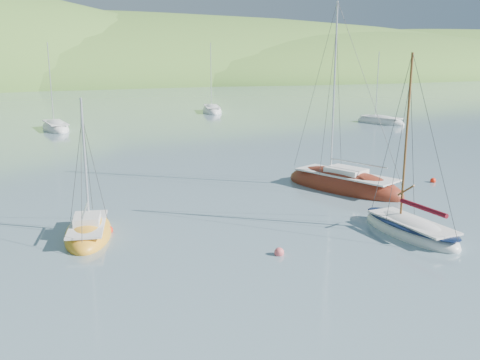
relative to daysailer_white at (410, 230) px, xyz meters
name	(u,v)px	position (x,y,z in m)	size (l,w,h in m)	color
ground	(350,268)	(-5.29, -2.65, -0.22)	(700.00, 700.00, 0.00)	slate
shoreline_hills	(32,80)	(-14.95, 169.77, -0.22)	(690.00, 135.00, 56.00)	#41762D
daysailer_white	(410,230)	(0.00, 0.00, 0.00)	(2.71, 6.41, 9.65)	silver
sloop_red	(343,186)	(1.81, 9.08, 0.02)	(6.28, 9.43, 13.22)	maroon
sailboat_yellow	(88,233)	(-15.23, 5.75, -0.04)	(3.33, 5.99, 7.51)	orange
distant_sloop_a	(56,128)	(-14.54, 45.74, -0.03)	(3.63, 7.96, 10.97)	silver
distant_sloop_b	(212,111)	(8.76, 56.72, -0.03)	(4.45, 8.30, 11.24)	silver
distant_sloop_d	(381,122)	(24.73, 36.31, -0.05)	(4.60, 7.29, 9.82)	silver
mooring_buoys	(267,221)	(-6.03, 4.31, -0.10)	(23.40, 8.90, 0.46)	#EC5D61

